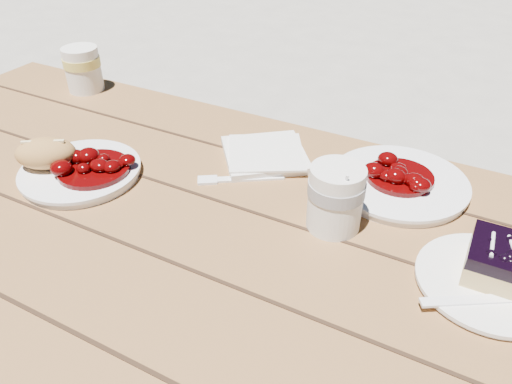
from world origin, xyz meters
The scene contains 13 objects.
picnic_table centered at (0.00, 0.00, 0.59)m, with size 2.00×1.55×0.75m.
main_plate centered at (-0.46, 0.03, 0.76)m, with size 0.21×0.21×0.02m, color white.
goulash_stew centered at (-0.43, 0.03, 0.79)m, with size 0.13×0.13×0.04m, color #470203, non-canonical shape.
bread_roll centered at (-0.51, 0.01, 0.79)m, with size 0.11×0.07×0.05m, color #B38144.
dessert_plate centered at (0.23, 0.09, 0.76)m, with size 0.19×0.19×0.01m, color white.
blueberry_cake centered at (0.24, 0.10, 0.79)m, with size 0.09×0.09×0.05m.
fork_dessert centered at (0.21, 0.03, 0.76)m, with size 0.03×0.16×0.01m, color white, non-canonical shape.
coffee_cup centered at (0.00, 0.11, 0.80)m, with size 0.08×0.08×0.10m, color white.
napkin_stack centered at (-0.19, 0.24, 0.76)m, with size 0.15×0.15×0.01m, color white.
fork_table centered at (-0.18, 0.16, 0.75)m, with size 0.03×0.16×0.01m, color white, non-canonical shape.
second_plate centered at (0.06, 0.27, 0.76)m, with size 0.23×0.23×0.02m, color white.
second_stew centered at (0.06, 0.27, 0.79)m, with size 0.12×0.12×0.04m, color #470203, non-canonical shape.
second_cup centered at (-0.73, 0.33, 0.80)m, with size 0.08×0.08×0.10m, color white.
Camera 1 is at (0.18, -0.49, 1.24)m, focal length 35.00 mm.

